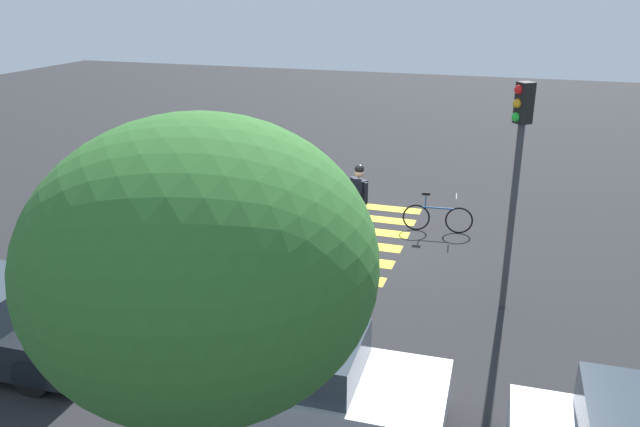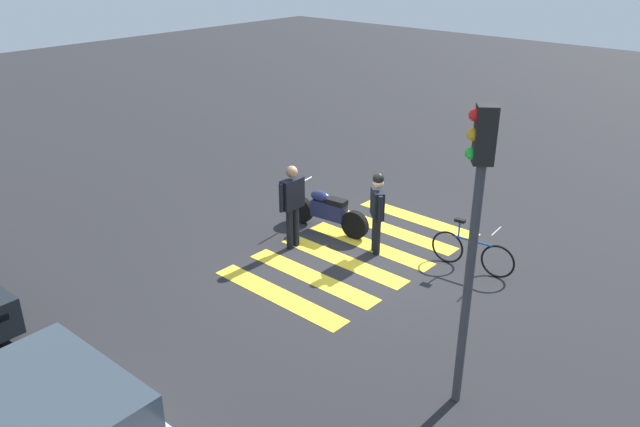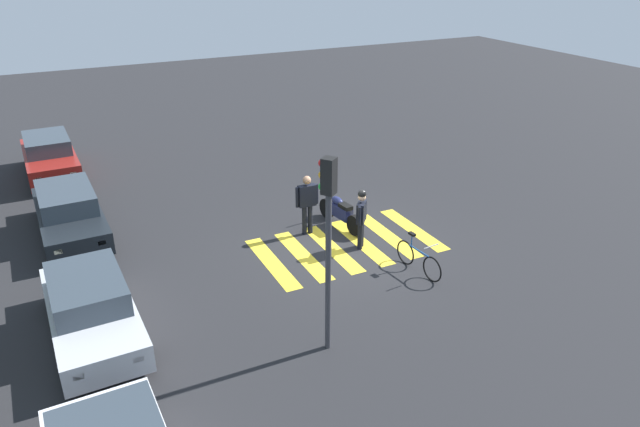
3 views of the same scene
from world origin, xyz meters
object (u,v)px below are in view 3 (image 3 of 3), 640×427
car_maroon_wagon (50,157)px  leaning_bicycle (418,259)px  officer_on_foot (361,215)px  police_motorcycle (341,212)px  officer_by_motorcycle (307,201)px  car_black_suv (69,213)px  traffic_light_pole (328,226)px  car_silver_sedan (91,309)px

car_maroon_wagon → leaning_bicycle: bearing=-145.9°
car_maroon_wagon → officer_on_foot: bearing=-143.7°
leaning_bicycle → officer_on_foot: (1.82, 0.65, 0.62)m
police_motorcycle → car_maroon_wagon: 11.19m
police_motorcycle → officer_by_motorcycle: officer_by_motorcycle is taller
officer_on_foot → officer_by_motorcycle: 1.72m
police_motorcycle → car_maroon_wagon: (8.41, 7.39, 0.23)m
officer_on_foot → officer_by_motorcycle: bearing=33.6°
leaning_bicycle → car_black_suv: 9.98m
car_black_suv → car_maroon_wagon: (5.36, 0.16, 0.05)m
officer_on_foot → officer_by_motorcycle: officer_by_motorcycle is taller
officer_by_motorcycle → car_maroon_wagon: bearing=36.8°
car_maroon_wagon → officer_by_motorcycle: bearing=-143.2°
police_motorcycle → car_black_suv: (3.05, 7.22, 0.19)m
officer_on_foot → car_black_suv: bearing=57.6°
officer_on_foot → leaning_bicycle: bearing=-160.4°
police_motorcycle → officer_by_motorcycle: bearing=90.3°
leaning_bicycle → car_maroon_wagon: size_ratio=0.41×
police_motorcycle → car_maroon_wagon: bearing=41.3°
officer_by_motorcycle → leaning_bicycle: bearing=-153.8°
car_maroon_wagon → traffic_light_pole: (-13.38, -4.41, 2.13)m
car_silver_sedan → officer_by_motorcycle: bearing=-69.4°
leaning_bicycle → car_maroon_wagon: car_maroon_wagon is taller
police_motorcycle → officer_by_motorcycle: 1.24m
leaning_bicycle → car_black_suv: size_ratio=0.39×
car_silver_sedan → car_black_suv: bearing=-0.6°
leaning_bicycle → police_motorcycle: bearing=8.8°
leaning_bicycle → car_black_suv: (6.30, 7.73, 0.27)m
officer_on_foot → car_maroon_wagon: 12.23m
leaning_bicycle → traffic_light_pole: (-1.71, 3.48, 2.45)m
car_silver_sedan → traffic_light_pole: 5.49m
police_motorcycle → car_silver_sedan: size_ratio=0.50×
police_motorcycle → car_black_suv: size_ratio=0.47×
leaning_bicycle → car_maroon_wagon: bearing=34.1°
officer_on_foot → police_motorcycle: bearing=-5.6°
leaning_bicycle → traffic_light_pole: bearing=116.2°
police_motorcycle → traffic_light_pole: size_ratio=0.49×
car_black_suv → car_maroon_wagon: bearing=1.8°
police_motorcycle → officer_on_foot: officer_on_foot is taller
leaning_bicycle → car_silver_sedan: bearing=83.2°
officer_on_foot → traffic_light_pole: bearing=141.2°
police_motorcycle → car_maroon_wagon: size_ratio=0.49×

